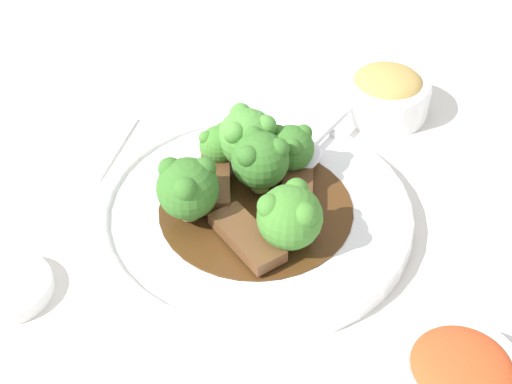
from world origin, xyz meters
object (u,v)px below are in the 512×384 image
broccoli_floret_2 (290,216)px  broccoli_floret_5 (218,144)px  side_bowl_kimchi (459,378)px  sauce_dish (7,287)px  side_bowl_appetizer (387,92)px  broccoli_floret_3 (260,159)px  beef_strip_2 (244,237)px  broccoli_floret_4 (291,147)px  serving_spoon (307,149)px  beef_strip_0 (216,184)px  broccoli_floret_1 (188,187)px  broccoli_floret_0 (247,136)px  main_plate (256,212)px  beef_strip_1 (297,198)px

broccoli_floret_2 → broccoli_floret_5: bearing=130.9°
side_bowl_kimchi → sauce_dish: bearing=173.6°
side_bowl_appetizer → broccoli_floret_3: bearing=-123.7°
beef_strip_2 → broccoli_floret_4: (0.03, 0.10, 0.02)m
broccoli_floret_4 → serving_spoon: size_ratio=0.25×
broccoli_floret_2 → broccoli_floret_4: (-0.01, 0.10, -0.00)m
beef_strip_0 → side_bowl_kimchi: 0.27m
sauce_dish → beef_strip_0: bearing=41.9°
broccoli_floret_1 → side_bowl_appetizer: 0.27m
broccoli_floret_0 → broccoli_floret_5: bearing=-172.0°
main_plate → side_bowl_kimchi: size_ratio=3.08×
broccoli_floret_5 → serving_spoon: 0.09m
beef_strip_2 → side_bowl_appetizer: size_ratio=0.81×
main_plate → side_bowl_appetizer: bearing=59.7°
broccoli_floret_0 → broccoli_floret_5: size_ratio=1.44×
beef_strip_2 → serving_spoon: size_ratio=0.40×
broccoli_floret_3 → broccoli_floret_2: bearing=-61.3°
beef_strip_0 → serving_spoon: bearing=40.8°
side_bowl_kimchi → sauce_dish: side_bowl_kimchi is taller
beef_strip_1 → beef_strip_2: 0.07m
broccoli_floret_0 → broccoli_floret_3: size_ratio=1.03×
beef_strip_2 → sauce_dish: 0.20m
broccoli_floret_2 → broccoli_floret_3: 0.07m
main_plate → sauce_dish: 0.22m
beef_strip_1 → serving_spoon: (0.00, 0.07, 0.00)m
broccoli_floret_3 → serving_spoon: broccoli_floret_3 is taller
broccoli_floret_2 → side_bowl_appetizer: (0.08, 0.23, -0.02)m
broccoli_floret_0 → broccoli_floret_5: broccoli_floret_0 is taller
broccoli_floret_3 → sauce_dish: broccoli_floret_3 is taller
serving_spoon → side_bowl_kimchi: side_bowl_kimchi is taller
broccoli_floret_1 → side_bowl_kimchi: 0.27m
broccoli_floret_0 → broccoli_floret_5: 0.03m
beef_strip_0 → beef_strip_1: bearing=-4.4°
broccoli_floret_0 → broccoli_floret_2: bearing=-61.2°
beef_strip_0 → broccoli_floret_0: broccoli_floret_0 is taller
beef_strip_1 → broccoli_floret_5: bearing=152.3°
main_plate → broccoli_floret_4: bearing=66.3°
main_plate → beef_strip_2: beef_strip_2 is taller
serving_spoon → sauce_dish: size_ratio=2.55×
broccoli_floret_2 → side_bowl_kimchi: size_ratio=0.61×
broccoli_floret_3 → sauce_dish: 0.24m
broccoli_floret_2 → beef_strip_1: bearing=89.1°
broccoli_floret_5 → side_bowl_kimchi: size_ratio=0.46×
beef_strip_2 → broccoli_floret_1: bearing=155.1°
serving_spoon → beef_strip_2: bearing=-107.1°
sauce_dish → beef_strip_2: bearing=21.0°
beef_strip_0 → broccoli_floret_2: (0.07, -0.06, 0.02)m
broccoli_floret_0 → broccoli_floret_2: size_ratio=1.08×
broccoli_floret_2 → broccoli_floret_4: broccoli_floret_2 is taller
serving_spoon → side_bowl_appetizer: bearing=56.1°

